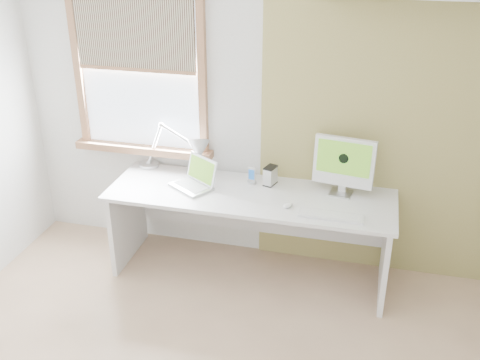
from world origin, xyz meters
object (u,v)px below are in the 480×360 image
(laptop, at_px, (196,179))
(external_drive, at_px, (270,176))
(imac, at_px, (344,163))
(desk, at_px, (252,212))
(desk_lamp, at_px, (189,151))

(laptop, height_order, external_drive, laptop)
(imac, bearing_deg, desk, -170.06)
(desk_lamp, bearing_deg, desk, -14.53)
(desk, distance_m, laptop, 0.51)
(laptop, bearing_deg, external_drive, 16.66)
(laptop, relative_size, external_drive, 2.67)
(desk, relative_size, laptop, 5.41)
(external_drive, height_order, imac, imac)
(external_drive, distance_m, imac, 0.59)
(desk_lamp, relative_size, laptop, 1.74)
(laptop, distance_m, imac, 1.15)
(desk_lamp, distance_m, external_drive, 0.69)
(laptop, relative_size, imac, 0.88)
(desk, relative_size, imac, 4.75)
(external_drive, bearing_deg, desk_lamp, 178.94)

